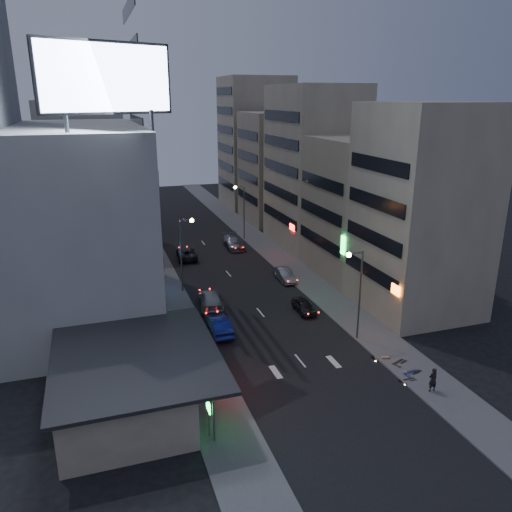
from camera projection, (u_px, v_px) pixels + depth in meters
name	position (u px, v px, depth m)	size (l,w,h in m)	color
ground	(322.00, 387.00, 36.82)	(180.00, 180.00, 0.00)	black
sidewalk_left	(157.00, 270.00, 61.51)	(4.00, 120.00, 0.12)	#4C4C4F
sidewalk_right	(278.00, 257.00, 66.31)	(4.00, 120.00, 0.12)	#4C4C4F
food_court	(124.00, 382.00, 33.85)	(11.00, 13.00, 3.88)	#B2A48B
white_building	(70.00, 224.00, 47.05)	(14.00, 24.00, 18.00)	#B3B3AE
shophouse_near	(421.00, 211.00, 47.75)	(10.00, 11.00, 20.00)	#B2A48B
shophouse_mid	(363.00, 207.00, 58.90)	(11.00, 12.00, 16.00)	gray
shophouse_far	(314.00, 167.00, 69.59)	(10.00, 14.00, 22.00)	#B2A48B
far_left_a	(85.00, 175.00, 69.78)	(11.00, 10.00, 20.00)	#B3B3AE
far_left_b	(83.00, 179.00, 82.15)	(12.00, 10.00, 15.00)	gray
far_right_a	(279.00, 168.00, 83.90)	(11.00, 12.00, 18.00)	gray
far_right_b	(255.00, 142.00, 95.79)	(12.00, 12.00, 24.00)	#B2A48B
billboard	(106.00, 78.00, 35.32)	(9.52, 3.75, 6.20)	#595B60
street_lamp_right_near	(357.00, 282.00, 42.37)	(1.60, 0.44, 8.02)	#595B60
street_lamp_left	(184.00, 244.00, 53.29)	(1.60, 0.44, 8.02)	#595B60
street_lamp_right_far	(241.00, 204.00, 73.10)	(1.60, 0.44, 8.02)	#595B60
parked_car_right_near	(304.00, 306.00, 49.36)	(1.52, 3.79, 1.29)	#242429
parked_car_right_mid	(285.00, 275.00, 57.88)	(1.51, 4.32, 1.42)	#A1A2A9
parked_car_left	(187.00, 253.00, 65.74)	(2.42, 5.25, 1.46)	#27262B
parked_car_right_far	(234.00, 242.00, 70.39)	(2.32, 5.70, 1.65)	gray
road_car_blue	(219.00, 325.00, 44.92)	(1.70, 4.88, 1.61)	navy
road_car_silver	(211.00, 300.00, 50.46)	(2.34, 5.75, 1.67)	gray
person	(433.00, 380.00, 35.81)	(0.67, 0.44, 1.84)	black
scooter_black_a	(414.00, 371.00, 37.70)	(1.62, 0.54, 0.99)	black
scooter_silver_a	(419.00, 362.00, 38.92)	(1.91, 0.64, 1.17)	#AFB1B7
scooter_blue	(415.00, 363.00, 38.69)	(1.86, 0.62, 1.14)	navy
scooter_black_b	(402.00, 352.00, 40.35)	(1.97, 0.66, 1.21)	black
scooter_silver_b	(389.00, 350.00, 40.74)	(1.80, 0.60, 1.10)	#9B9DA3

